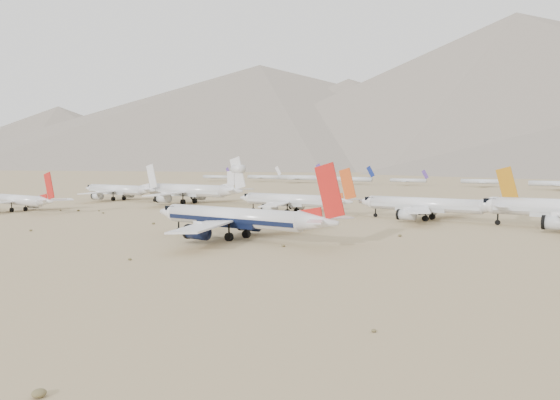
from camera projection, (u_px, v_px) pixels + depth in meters
name	position (u px, v px, depth m)	size (l,w,h in m)	color
ground	(195.00, 238.00, 128.02)	(7000.00, 7000.00, 0.00)	olive
main_airliner	(240.00, 219.00, 125.45)	(50.69, 49.51, 17.89)	white
second_airliner	(20.00, 200.00, 197.38)	(41.28, 40.35, 14.64)	white
row2_gold_tail	(431.00, 205.00, 166.80)	(47.03, 45.99, 16.74)	white
row2_orange_tail	(293.00, 201.00, 189.46)	(45.27, 44.29, 16.15)	white
row2_white_trijet	(191.00, 190.00, 234.44)	(57.12, 55.82, 20.24)	white
row2_white_twin	(119.00, 190.00, 255.76)	(48.26, 47.22, 17.24)	white
desert_scrub	(79.00, 247.00, 113.72)	(261.14, 122.17, 0.63)	brown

